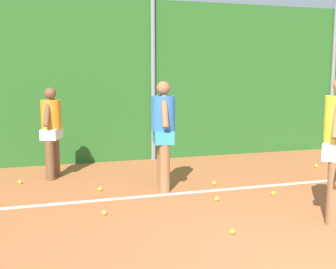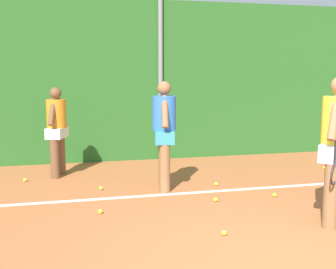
# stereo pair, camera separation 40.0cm
# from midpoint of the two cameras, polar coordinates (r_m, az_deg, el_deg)

# --- Properties ---
(ground_plane) EXTENTS (25.05, 25.05, 0.00)m
(ground_plane) POSITION_cam_midpoint_polar(r_m,az_deg,el_deg) (6.12, 5.64, -10.29)
(ground_plane) COLOR #A85B33
(hedge_fence_backdrop) EXTENTS (16.28, 0.25, 3.52)m
(hedge_fence_backdrop) POSITION_cam_midpoint_polar(r_m,az_deg,el_deg) (9.64, -3.48, 7.14)
(hedge_fence_backdrop) COLOR #286023
(hedge_fence_backdrop) RESTS_ON ground_plane
(fence_post_center) EXTENTS (0.10, 0.10, 3.77)m
(fence_post_center) POSITION_cam_midpoint_polar(r_m,az_deg,el_deg) (9.47, -3.23, 7.89)
(fence_post_center) COLOR gray
(fence_post_center) RESTS_ON ground_plane
(fence_post_right) EXTENTS (0.10, 0.10, 3.77)m
(fence_post_right) POSITION_cam_midpoint_polar(r_m,az_deg,el_deg) (11.52, 20.30, 7.45)
(fence_post_right) COLOR gray
(fence_post_right) RESTS_ON ground_plane
(court_baseline_paint) EXTENTS (11.90, 0.10, 0.01)m
(court_baseline_paint) POSITION_cam_midpoint_polar(r_m,az_deg,el_deg) (7.06, 2.32, -7.69)
(court_baseline_paint) COLOR white
(court_baseline_paint) RESTS_ON ground_plane
(player_midcourt) EXTENTS (0.40, 0.83, 1.81)m
(player_midcourt) POSITION_cam_midpoint_polar(r_m,az_deg,el_deg) (7.04, -2.28, 0.67)
(player_midcourt) COLOR #8C603D
(player_midcourt) RESTS_ON ground_plane
(player_backcourt_far) EXTENTS (0.44, 0.67, 1.68)m
(player_backcourt_far) POSITION_cam_midpoint_polar(r_m,az_deg,el_deg) (8.16, -16.70, 0.88)
(player_backcourt_far) COLOR brown
(player_backcourt_far) RESTS_ON ground_plane
(tennis_ball_0) EXTENTS (0.07, 0.07, 0.07)m
(tennis_ball_0) POSITION_cam_midpoint_polar(r_m,az_deg,el_deg) (7.49, 4.68, -6.54)
(tennis_ball_0) COLOR #CCDB33
(tennis_ball_0) RESTS_ON ground_plane
(tennis_ball_1) EXTENTS (0.07, 0.07, 0.07)m
(tennis_ball_1) POSITION_cam_midpoint_polar(r_m,az_deg,el_deg) (7.03, 12.35, -7.70)
(tennis_ball_1) COLOR #CCDB33
(tennis_ball_1) RESTS_ON ground_plane
(tennis_ball_2) EXTENTS (0.07, 0.07, 0.07)m
(tennis_ball_2) POSITION_cam_midpoint_polar(r_m,az_deg,el_deg) (9.30, 18.08, -4.02)
(tennis_ball_2) COLOR #CCDB33
(tennis_ball_2) RESTS_ON ground_plane
(tennis_ball_3) EXTENTS (0.07, 0.07, 0.07)m
(tennis_ball_3) POSITION_cam_midpoint_polar(r_m,az_deg,el_deg) (9.11, 19.69, -4.35)
(tennis_ball_3) COLOR #CCDB33
(tennis_ball_3) RESTS_ON ground_plane
(tennis_ball_6) EXTENTS (0.07, 0.07, 0.07)m
(tennis_ball_6) POSITION_cam_midpoint_polar(r_m,az_deg,el_deg) (7.22, -10.70, -7.22)
(tennis_ball_6) COLOR #CCDB33
(tennis_ball_6) RESTS_ON ground_plane
(tennis_ball_7) EXTENTS (0.07, 0.07, 0.07)m
(tennis_ball_7) POSITION_cam_midpoint_polar(r_m,az_deg,el_deg) (5.32, 6.46, -12.81)
(tennis_ball_7) COLOR #CCDB33
(tennis_ball_7) RESTS_ON ground_plane
(tennis_ball_8) EXTENTS (0.07, 0.07, 0.07)m
(tennis_ball_8) POSITION_cam_midpoint_polar(r_m,az_deg,el_deg) (8.06, -20.57, -5.99)
(tennis_ball_8) COLOR #CCDB33
(tennis_ball_8) RESTS_ON ground_plane
(tennis_ball_9) EXTENTS (0.07, 0.07, 0.07)m
(tennis_ball_9) POSITION_cam_midpoint_polar(r_m,az_deg,el_deg) (6.60, 4.84, -8.59)
(tennis_ball_9) COLOR #CCDB33
(tennis_ball_9) RESTS_ON ground_plane
(tennis_ball_12) EXTENTS (0.07, 0.07, 0.07)m
(tennis_ball_12) POSITION_cam_midpoint_polar(r_m,az_deg,el_deg) (6.05, -10.46, -10.29)
(tennis_ball_12) COLOR #CCDB33
(tennis_ball_12) RESTS_ON ground_plane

